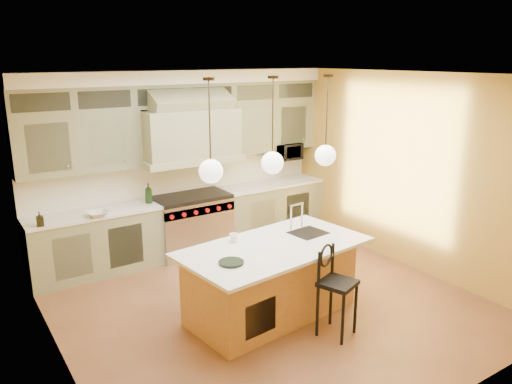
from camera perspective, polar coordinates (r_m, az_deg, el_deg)
floor at (r=6.64m, az=1.22°, el=-12.58°), size 5.00×5.00×0.00m
ceiling at (r=5.88m, az=1.38°, el=13.29°), size 5.00×5.00×0.00m
wall_back at (r=8.23m, az=-8.67°, el=3.50°), size 5.00×0.00×5.00m
wall_front at (r=4.40m, az=20.31°, el=-7.80°), size 5.00×0.00×5.00m
wall_left at (r=5.17m, az=-22.21°, el=-4.54°), size 0.00×5.00×5.00m
wall_right at (r=7.76m, az=16.68°, el=2.32°), size 0.00×5.00×5.00m
back_cabinetry at (r=7.99m, az=-7.85°, el=3.04°), size 5.00×0.77×2.90m
range at (r=8.17m, az=-7.34°, el=-3.56°), size 1.20×0.74×0.96m
kitchen_island at (r=6.20m, az=1.81°, el=-9.85°), size 2.39×1.46×1.35m
counter_stool at (r=5.79m, az=9.06°, el=-10.47°), size 0.48×0.48×1.07m
microwave at (r=8.99m, az=3.38°, el=4.65°), size 0.54×0.37×0.30m
oil_bottle_a at (r=7.73m, az=-12.18°, el=-0.14°), size 0.13×0.14×0.31m
oil_bottle_b at (r=7.14m, az=-23.48°, el=-2.85°), size 0.10×0.10×0.20m
fruit_bowl at (r=7.31m, az=-17.66°, el=-2.40°), size 0.29×0.29×0.07m
cup at (r=6.08m, az=-2.53°, el=-5.25°), size 0.12×0.12×0.10m
pendant_left at (r=5.32m, az=-5.19°, el=2.68°), size 0.26×0.26×1.11m
pendant_center at (r=5.73m, az=1.88°, el=3.64°), size 0.26×0.26×1.11m
pendant_right at (r=6.22m, az=7.94°, el=4.43°), size 0.26×0.26×1.11m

